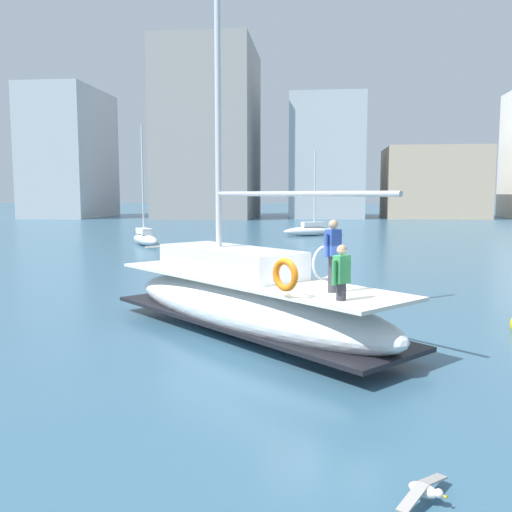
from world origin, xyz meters
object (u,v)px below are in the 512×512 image
object	(u,v)px
moored_sloop_far	(145,237)
seagull	(425,490)
moored_sloop_near	(311,230)
main_sailboat	(245,299)

from	to	relation	value
moored_sloop_far	seagull	xyz separation A→B (m)	(13.35, -31.28, -0.40)
moored_sloop_near	main_sailboat	bearing A→B (deg)	-92.10
main_sailboat	moored_sloop_far	bearing A→B (deg)	113.39
moored_sloop_near	seagull	xyz separation A→B (m)	(1.88, -41.33, -0.38)
moored_sloop_far	moored_sloop_near	bearing A→B (deg)	41.21
moored_sloop_near	moored_sloop_far	size ratio (longest dim) A/B	0.88
main_sailboat	seagull	xyz separation A→B (m)	(3.11, -7.59, -0.75)
main_sailboat	moored_sloop_far	world-z (taller)	main_sailboat
moored_sloop_far	seagull	bearing A→B (deg)	-66.88
main_sailboat	seagull	bearing A→B (deg)	-67.72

